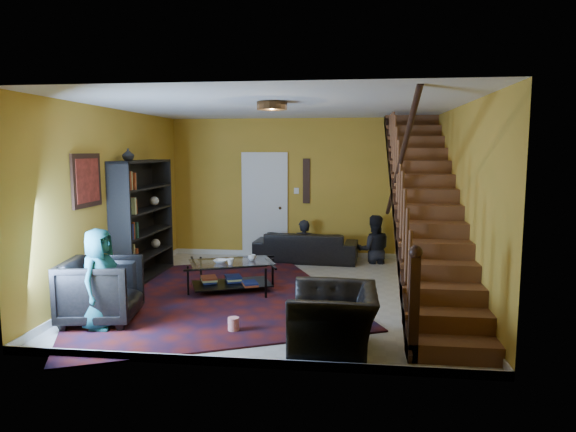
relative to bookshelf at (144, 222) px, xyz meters
name	(u,v)px	position (x,y,z in m)	size (l,w,h in m)	color
floor	(281,293)	(2.40, -0.60, -0.96)	(5.50, 5.50, 0.00)	beige
room	(218,267)	(1.07, 0.73, -0.91)	(5.50, 5.50, 5.50)	gold
staircase	(426,204)	(4.53, -0.60, 0.43)	(0.95, 5.02, 3.18)	brown
bookshelf	(144,222)	(0.00, 0.00, 0.00)	(0.35, 1.80, 2.00)	black
door	(265,206)	(1.70, 2.12, 0.06)	(0.82, 0.05, 2.05)	silver
framed_picture	(86,180)	(-0.17, -1.50, 0.79)	(0.04, 0.74, 0.74)	maroon
wall_hanging	(306,181)	(2.55, 2.13, 0.59)	(0.14, 0.03, 0.90)	black
ceiling_fixture	(272,106)	(2.40, -1.40, 1.78)	(0.40, 0.40, 0.10)	#3F2814
rug	(205,296)	(1.32, -0.95, -0.95)	(3.77, 4.31, 0.02)	#4C120D
sofa	(306,247)	(2.59, 1.70, -0.67)	(1.99, 0.78, 0.58)	black
armchair_left	(101,291)	(0.35, -2.23, -0.55)	(0.88, 0.90, 0.82)	black
armchair_right	(334,320)	(3.29, -2.79, -0.62)	(1.06, 0.92, 0.69)	black
person_adult_a	(304,251)	(2.55, 1.75, -0.78)	(0.46, 0.30, 1.26)	black
person_adult_b	(374,250)	(3.90, 1.75, -0.73)	(0.67, 0.52, 1.38)	black
person_child	(99,279)	(0.45, -2.46, -0.34)	(0.61, 0.39, 1.24)	#165355
coffee_table	(232,274)	(1.65, -0.63, -0.69)	(1.41, 1.13, 0.47)	black
cup_a	(252,258)	(1.95, -0.51, -0.45)	(0.12, 0.12, 0.09)	#999999
cup_b	(230,261)	(1.68, -0.83, -0.45)	(0.10, 0.10, 0.09)	#999999
bowl	(221,261)	(1.51, -0.73, -0.47)	(0.20, 0.20, 0.05)	#999999
vase	(128,155)	(0.00, -0.50, 1.13)	(0.18, 0.18, 0.19)	#999999
popcorn_bucket	(234,324)	(2.08, -2.36, -0.87)	(0.14, 0.14, 0.16)	red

